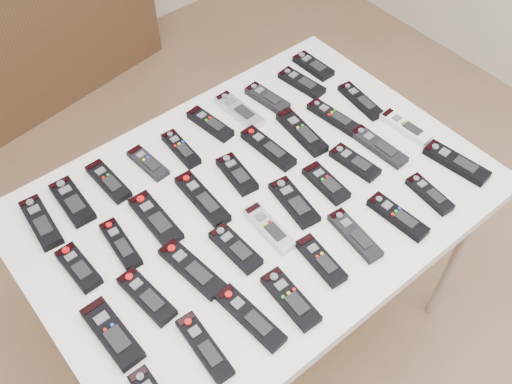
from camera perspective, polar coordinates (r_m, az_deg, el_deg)
ground at (r=2.19m, az=-0.35°, el=-15.32°), size 4.00×4.00×0.00m
table at (r=1.61m, az=-0.00°, el=-1.75°), size 1.25×0.88×0.78m
remote_0 at (r=1.60m, az=-20.70°, el=-2.86°), size 0.07×0.18×0.02m
remote_1 at (r=1.62m, az=-17.89°, el=-0.91°), size 0.07×0.17×0.02m
remote_2 at (r=1.64m, az=-14.55°, el=1.05°), size 0.06×0.17×0.02m
remote_3 at (r=1.66m, az=-10.76°, el=2.86°), size 0.06×0.15×0.02m
remote_4 at (r=1.68m, az=-7.51°, el=4.30°), size 0.05×0.16×0.02m
remote_5 at (r=1.75m, az=-4.61°, el=6.80°), size 0.07×0.17×0.02m
remote_6 at (r=1.79m, az=-1.70°, el=8.12°), size 0.06×0.18×0.02m
remote_7 at (r=1.83m, az=1.14°, el=9.34°), size 0.07×0.16×0.02m
remote_8 at (r=1.89m, az=4.58°, el=10.83°), size 0.07×0.17×0.02m
remote_9 at (r=1.96m, az=5.74°, el=12.44°), size 0.06×0.15×0.02m
remote_10 at (r=1.49m, az=-17.32°, el=-7.22°), size 0.06×0.15×0.02m
remote_11 at (r=1.50m, az=-13.39°, el=-5.10°), size 0.06×0.17×0.02m
remote_12 at (r=1.53m, az=-10.03°, el=-2.65°), size 0.06×0.19×0.02m
remote_13 at (r=1.55m, az=-5.39°, el=-0.70°), size 0.06×0.20×0.02m
remote_14 at (r=1.60m, az=-1.92°, el=1.81°), size 0.07×0.15×0.02m
remote_15 at (r=1.67m, az=1.21°, el=4.43°), size 0.06×0.19×0.02m
remote_16 at (r=1.72m, az=4.59°, el=5.99°), size 0.07×0.20×0.02m
remote_17 at (r=1.78m, az=7.78°, el=7.42°), size 0.06×0.19×0.02m
remote_18 at (r=1.85m, az=10.42°, el=8.96°), size 0.07×0.18×0.02m
remote_19 at (r=1.38m, az=-14.19°, el=-13.54°), size 0.07×0.19×0.02m
remote_20 at (r=1.41m, az=-10.88°, el=-10.21°), size 0.07×0.18×0.02m
remote_21 at (r=1.43m, az=-6.44°, el=-7.63°), size 0.08×0.20×0.02m
remote_22 at (r=1.45m, az=-2.07°, el=-5.64°), size 0.06×0.16×0.02m
remote_23 at (r=1.49m, az=1.34°, el=-3.62°), size 0.05×0.17×0.02m
remote_24 at (r=1.54m, az=3.83°, el=-1.01°), size 0.08×0.18×0.02m
remote_25 at (r=1.59m, az=7.02°, el=0.89°), size 0.06×0.15×0.02m
remote_26 at (r=1.66m, az=9.85°, el=2.93°), size 0.07×0.16×0.02m
remote_27 at (r=1.72m, az=12.16°, el=4.48°), size 0.06×0.19×0.02m
remote_28 at (r=1.79m, az=14.75°, el=6.29°), size 0.06×0.17×0.02m
remote_30 at (r=1.33m, az=-5.17°, el=-15.18°), size 0.06×0.18×0.02m
remote_31 at (r=1.36m, az=-0.58°, el=-12.43°), size 0.07×0.20×0.02m
remote_32 at (r=1.38m, az=3.47°, el=-10.61°), size 0.06×0.17×0.02m
remote_33 at (r=1.44m, az=6.51°, el=-6.81°), size 0.06×0.16×0.02m
remote_34 at (r=1.50m, az=9.86°, el=-4.28°), size 0.06×0.18×0.02m
remote_35 at (r=1.56m, az=13.98°, el=-2.39°), size 0.06×0.18×0.02m
remote_36 at (r=1.63m, az=16.97°, el=-0.20°), size 0.06×0.15×0.02m
remote_37 at (r=1.73m, az=19.40°, el=2.79°), size 0.08×0.20×0.02m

